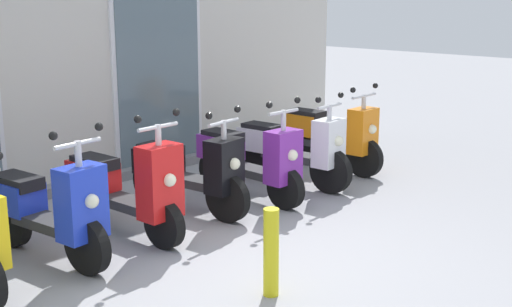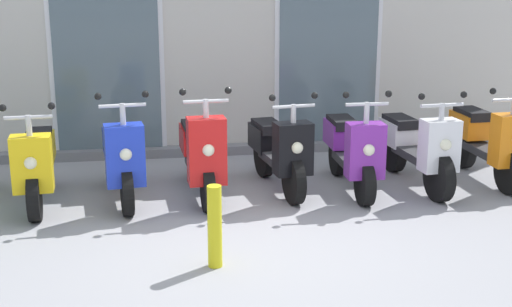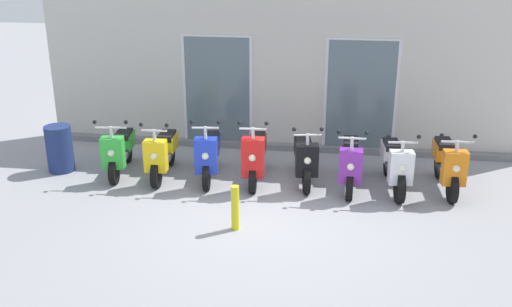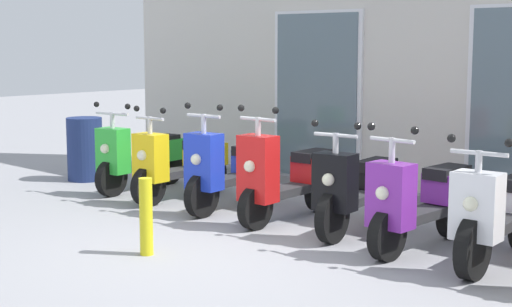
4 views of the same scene
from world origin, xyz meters
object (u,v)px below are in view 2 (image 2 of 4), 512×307
(scooter_yellow, at_px, (37,163))
(scooter_black, at_px, (278,150))
(scooter_blue, at_px, (121,157))
(scooter_white, at_px, (416,147))
(scooter_orange, at_px, (488,140))
(curb_bollard, at_px, (215,227))
(scooter_red, at_px, (200,153))
(scooter_purple, at_px, (352,149))

(scooter_yellow, xyz_separation_m, scooter_black, (2.56, 0.10, 0.01))
(scooter_blue, xyz_separation_m, scooter_white, (3.26, 0.02, -0.02))
(scooter_orange, bearing_deg, scooter_yellow, -179.05)
(scooter_orange, xyz_separation_m, curb_bollard, (-3.33, -1.95, -0.13))
(scooter_yellow, relative_size, scooter_orange, 0.98)
(scooter_red, bearing_deg, scooter_purple, -1.07)
(scooter_black, xyz_separation_m, curb_bollard, (-0.89, -1.98, -0.10))
(scooter_white, distance_m, curb_bollard, 3.09)
(scooter_blue, relative_size, scooter_red, 0.98)
(scooter_yellow, bearing_deg, scooter_purple, -0.28)
(scooter_purple, bearing_deg, curb_bollard, -132.36)
(scooter_black, bearing_deg, scooter_orange, -0.50)
(scooter_white, distance_m, scooter_orange, 0.89)
(scooter_blue, relative_size, curb_bollard, 2.21)
(scooter_black, xyz_separation_m, scooter_purple, (0.80, -0.12, 0.01))
(scooter_yellow, height_order, curb_bollard, scooter_yellow)
(scooter_red, relative_size, curb_bollard, 2.27)
(scooter_blue, bearing_deg, scooter_white, 0.28)
(scooter_red, bearing_deg, scooter_white, 0.02)
(scooter_orange, bearing_deg, scooter_black, 179.50)
(scooter_black, height_order, curb_bollard, scooter_black)
(scooter_yellow, xyz_separation_m, curb_bollard, (1.67, -1.87, -0.09))
(scooter_orange, bearing_deg, scooter_white, -175.64)
(scooter_red, xyz_separation_m, scooter_black, (0.86, 0.09, -0.03))
(scooter_black, height_order, scooter_white, scooter_black)
(scooter_white, bearing_deg, curb_bollard, -142.40)
(curb_bollard, bearing_deg, scooter_yellow, 131.68)
(scooter_blue, xyz_separation_m, scooter_red, (0.83, 0.02, 0.01))
(scooter_purple, bearing_deg, scooter_red, 178.93)
(scooter_blue, bearing_deg, scooter_red, 1.05)
(scooter_purple, bearing_deg, scooter_white, 2.41)
(scooter_black, relative_size, scooter_purple, 0.98)
(scooter_red, xyz_separation_m, scooter_orange, (3.30, 0.07, -0.00))
(scooter_blue, distance_m, scooter_orange, 4.14)
(scooter_black, height_order, scooter_purple, scooter_purple)
(scooter_white, xyz_separation_m, curb_bollard, (-2.45, -1.89, -0.10))
(scooter_yellow, height_order, scooter_red, scooter_red)
(scooter_white, height_order, curb_bollard, scooter_white)
(scooter_blue, distance_m, scooter_black, 1.70)
(scooter_yellow, bearing_deg, scooter_orange, 0.95)
(scooter_blue, distance_m, scooter_white, 3.26)
(scooter_blue, bearing_deg, scooter_yellow, 179.96)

